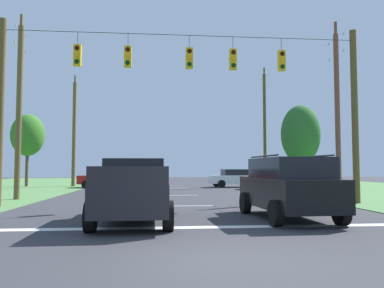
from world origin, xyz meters
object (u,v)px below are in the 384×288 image
(utility_pole_far_right, at_px, (265,126))
(utility_pole_far_left, at_px, (74,132))
(suv_black, at_px, (288,186))
(utility_pole_mid_right, at_px, (337,110))
(tree_roadside_right, at_px, (301,134))
(pickup_truck, at_px, (134,190))
(utility_pole_mid_left, at_px, (19,106))
(overhead_signal_span, at_px, (185,102))
(distant_car_oncoming, at_px, (106,178))
(tree_roadside_far_right, at_px, (28,135))
(distant_car_crossing_white, at_px, (235,178))

(utility_pole_far_right, bearing_deg, utility_pole_far_left, 178.12)
(suv_black, height_order, utility_pole_mid_right, utility_pole_mid_right)
(utility_pole_far_left, bearing_deg, utility_pole_mid_right, -40.77)
(utility_pole_far_left, relative_size, tree_roadside_right, 1.41)
(pickup_truck, height_order, utility_pole_far_right, utility_pole_far_right)
(utility_pole_mid_left, bearing_deg, utility_pole_far_left, 90.49)
(overhead_signal_span, relative_size, distant_car_oncoming, 3.71)
(overhead_signal_span, height_order, utility_pole_mid_left, utility_pole_mid_left)
(utility_pole_mid_left, relative_size, utility_pole_far_left, 0.99)
(overhead_signal_span, distance_m, suv_black, 6.72)
(suv_black, xyz_separation_m, tree_roadside_far_right, (-15.61, 22.49, 3.43))
(suv_black, distance_m, utility_pole_mid_left, 14.73)
(distant_car_crossing_white, distance_m, distant_car_oncoming, 10.88)
(utility_pole_mid_left, height_order, tree_roadside_far_right, utility_pole_mid_left)
(tree_roadside_far_right, bearing_deg, distant_car_oncoming, -19.04)
(distant_car_crossing_white, distance_m, utility_pole_mid_right, 13.63)
(overhead_signal_span, relative_size, suv_black, 3.34)
(overhead_signal_span, height_order, tree_roadside_far_right, overhead_signal_span)
(distant_car_crossing_white, distance_m, tree_roadside_right, 6.69)
(tree_roadside_right, xyz_separation_m, tree_roadside_far_right, (-23.49, 3.20, 0.02))
(suv_black, bearing_deg, overhead_signal_span, 122.35)
(utility_pole_far_left, distance_m, tree_roadside_right, 19.71)
(utility_pole_mid_left, bearing_deg, distant_car_oncoming, 75.62)
(pickup_truck, height_order, utility_pole_mid_right, utility_pole_mid_right)
(overhead_signal_span, height_order, distant_car_oncoming, overhead_signal_span)
(pickup_truck, xyz_separation_m, tree_roadside_far_right, (-10.63, 22.62, 3.53))
(utility_pole_mid_left, bearing_deg, overhead_signal_span, -23.09)
(utility_pole_far_left, bearing_deg, distant_car_oncoming, -36.36)
(pickup_truck, xyz_separation_m, distant_car_crossing_white, (7.36, 20.39, -0.18))
(utility_pole_mid_right, distance_m, utility_pole_mid_left, 16.97)
(utility_pole_far_right, xyz_separation_m, utility_pole_mid_left, (-16.96, -13.35, -0.56))
(distant_car_crossing_white, bearing_deg, suv_black, -96.70)
(tree_roadside_right, relative_size, tree_roadside_far_right, 1.10)
(suv_black, height_order, distant_car_crossing_white, suv_black)
(utility_pole_far_right, relative_size, tree_roadside_far_right, 1.71)
(utility_pole_mid_left, xyz_separation_m, utility_pole_far_left, (-0.12, 13.91, -0.09))
(utility_pole_mid_right, bearing_deg, distant_car_crossing_white, 103.73)
(distant_car_oncoming, bearing_deg, distant_car_crossing_white, 1.17)
(overhead_signal_span, bearing_deg, utility_pole_far_left, 116.04)
(utility_pole_far_left, bearing_deg, tree_roadside_far_right, 177.55)
(utility_pole_mid_right, bearing_deg, utility_pole_mid_left, 177.28)
(distant_car_crossing_white, height_order, tree_roadside_right, tree_roadside_right)
(distant_car_crossing_white, height_order, distant_car_oncoming, same)
(distant_car_crossing_white, bearing_deg, utility_pole_mid_right, -76.27)
(distant_car_oncoming, xyz_separation_m, utility_pole_far_right, (13.98, 1.72, 4.63))
(utility_pole_mid_left, bearing_deg, utility_pole_mid_right, -2.72)
(tree_roadside_far_right, bearing_deg, tree_roadside_right, -7.77)
(utility_pole_mid_right, xyz_separation_m, utility_pole_far_left, (-17.07, 14.72, -0.03))
(utility_pole_far_right, height_order, utility_pole_mid_left, utility_pole_far_right)
(suv_black, bearing_deg, distant_car_crossing_white, 83.30)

